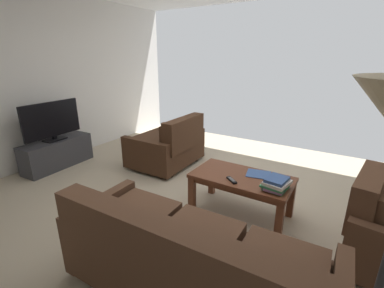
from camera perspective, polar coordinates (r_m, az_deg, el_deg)
name	(u,v)px	position (r m, az deg, el deg)	size (l,w,h in m)	color
ground_plane	(205,204)	(3.38, 2.81, -12.73)	(5.98, 5.54, 0.01)	#B7A88E
wall_right	(48,80)	(5.07, -28.50, 11.95)	(0.12, 5.54, 2.70)	white
sofa_main	(188,262)	(2.06, -0.83, -23.97)	(2.00, 0.87, 0.83)	black
loveseat_near	(169,145)	(4.35, -5.04, -0.25)	(0.91, 1.12, 0.84)	black
coffee_table	(242,182)	(3.05, 10.60, -8.03)	(1.09, 0.58, 0.47)	brown
tv_stand	(57,153)	(4.84, -26.97, -1.81)	(0.43, 1.11, 0.46)	#38383D
flat_tv	(52,121)	(4.70, -27.92, 4.46)	(0.22, 0.95, 0.61)	black
book_stack	(276,184)	(2.80, 17.69, -8.14)	(0.27, 0.30, 0.12)	#337F51
tv_remote	(232,180)	(2.88, 8.52, -7.68)	(0.15, 0.13, 0.02)	black
loose_magazine	(259,174)	(3.09, 14.11, -6.28)	(0.23, 0.26, 0.01)	#385693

